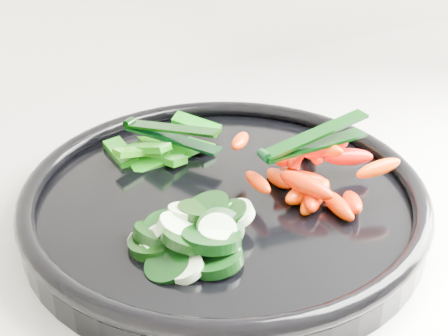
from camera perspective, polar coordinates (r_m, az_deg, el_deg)
veggie_tray at (r=0.58m, az=0.00°, el=-2.96°), size 0.48×0.48×0.04m
cucumber_pile at (r=0.52m, az=-3.21°, el=-6.00°), size 0.12×0.12×0.04m
carrot_pile at (r=0.59m, az=7.86°, el=-0.37°), size 0.14×0.15×0.05m
pepper_pile at (r=0.65m, az=-5.87°, el=1.80°), size 0.13×0.09×0.04m
tong_carrot at (r=0.57m, az=8.03°, el=2.49°), size 0.11×0.02×0.02m
tong_pepper at (r=0.64m, az=-5.06°, el=3.24°), size 0.07×0.11×0.02m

